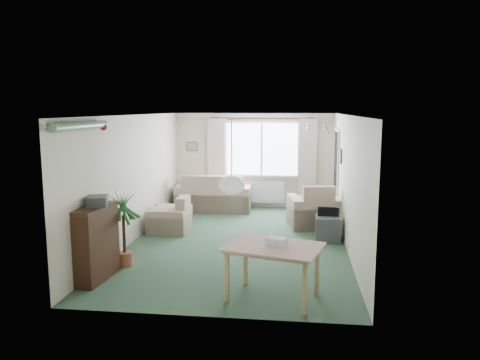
# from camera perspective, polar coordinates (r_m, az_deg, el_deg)

# --- Properties ---
(ground) EXTENTS (6.50, 6.50, 0.00)m
(ground) POSITION_cam_1_polar(r_m,az_deg,el_deg) (8.99, -0.23, -7.56)
(ground) COLOR #2D4B37
(window) EXTENTS (1.80, 0.03, 1.30)m
(window) POSITION_cam_1_polar(r_m,az_deg,el_deg) (11.86, 2.66, 3.80)
(window) COLOR white
(curtain_rod) EXTENTS (2.60, 0.03, 0.03)m
(curtain_rod) POSITION_cam_1_polar(r_m,az_deg,el_deg) (11.74, 2.66, 7.51)
(curtain_rod) COLOR black
(curtain_left) EXTENTS (0.45, 0.08, 2.00)m
(curtain_left) POSITION_cam_1_polar(r_m,az_deg,el_deg) (11.93, -2.90, 2.71)
(curtain_left) COLOR beige
(curtain_right) EXTENTS (0.45, 0.08, 2.00)m
(curtain_right) POSITION_cam_1_polar(r_m,az_deg,el_deg) (11.76, 8.22, 2.55)
(curtain_right) COLOR beige
(radiator) EXTENTS (1.20, 0.10, 0.55)m
(radiator) POSITION_cam_1_polar(r_m,az_deg,el_deg) (11.97, 2.61, -1.47)
(radiator) COLOR white
(doorway) EXTENTS (0.03, 0.95, 2.00)m
(doorway) POSITION_cam_1_polar(r_m,az_deg,el_deg) (10.90, 11.64, 0.54)
(doorway) COLOR black
(pendant_lamp) EXTENTS (0.36, 0.36, 0.36)m
(pendant_lamp) POSITION_cam_1_polar(r_m,az_deg,el_deg) (6.40, -1.02, -0.64)
(pendant_lamp) COLOR white
(tinsel_garland) EXTENTS (1.60, 1.60, 0.12)m
(tinsel_garland) POSITION_cam_1_polar(r_m,az_deg,el_deg) (6.94, -18.76, 6.27)
(tinsel_garland) COLOR #196626
(bauble_cluster_a) EXTENTS (0.20, 0.20, 0.20)m
(bauble_cluster_a) POSITION_cam_1_polar(r_m,az_deg,el_deg) (9.46, 8.34, 6.82)
(bauble_cluster_a) COLOR silver
(bauble_cluster_b) EXTENTS (0.20, 0.20, 0.20)m
(bauble_cluster_b) POSITION_cam_1_polar(r_m,az_deg,el_deg) (8.28, 10.62, 6.50)
(bauble_cluster_b) COLOR silver
(wall_picture_back) EXTENTS (0.28, 0.03, 0.22)m
(wall_picture_back) POSITION_cam_1_polar(r_m,az_deg,el_deg) (12.12, -5.87, 4.11)
(wall_picture_back) COLOR brown
(wall_picture_right) EXTENTS (0.03, 0.24, 0.30)m
(wall_picture_right) POSITION_cam_1_polar(r_m,az_deg,el_deg) (9.85, 12.17, 2.88)
(wall_picture_right) COLOR brown
(sofa) EXTENTS (1.88, 1.07, 0.92)m
(sofa) POSITION_cam_1_polar(r_m,az_deg,el_deg) (11.67, -3.23, -1.45)
(sofa) COLOR beige
(sofa) RESTS_ON ground
(armchair_corner) EXTENTS (1.21, 1.17, 0.94)m
(armchair_corner) POSITION_cam_1_polar(r_m,az_deg,el_deg) (10.17, 9.04, -3.01)
(armchair_corner) COLOR #BAAF8C
(armchair_corner) RESTS_ON ground
(armchair_left) EXTENTS (0.78, 0.83, 0.73)m
(armchair_left) POSITION_cam_1_polar(r_m,az_deg,el_deg) (9.75, -8.59, -4.12)
(armchair_left) COLOR beige
(armchair_left) RESTS_ON ground
(coffee_table) EXTENTS (0.89, 0.59, 0.37)m
(coffee_table) POSITION_cam_1_polar(r_m,az_deg,el_deg) (11.66, -1.30, -2.81)
(coffee_table) COLOR black
(coffee_table) RESTS_ON ground
(photo_frame) EXTENTS (0.12, 0.03, 0.16)m
(photo_frame) POSITION_cam_1_polar(r_m,az_deg,el_deg) (11.66, -1.75, -1.49)
(photo_frame) COLOR #4D3627
(photo_frame) RESTS_ON coffee_table
(bookshelf) EXTENTS (0.37, 0.93, 1.11)m
(bookshelf) POSITION_cam_1_polar(r_m,az_deg,el_deg) (7.27, -17.15, -7.37)
(bookshelf) COLOR black
(bookshelf) RESTS_ON ground
(hifi_box) EXTENTS (0.37, 0.42, 0.14)m
(hifi_box) POSITION_cam_1_polar(r_m,az_deg,el_deg) (7.18, -16.98, -2.44)
(hifi_box) COLOR #313135
(hifi_box) RESTS_ON bookshelf
(houseplant) EXTENTS (0.61, 0.61, 1.22)m
(houseplant) POSITION_cam_1_polar(r_m,az_deg,el_deg) (7.74, -13.98, -5.82)
(houseplant) COLOR #1B5029
(houseplant) RESTS_ON ground
(dining_table) EXTENTS (1.30, 1.04, 0.71)m
(dining_table) POSITION_cam_1_polar(r_m,az_deg,el_deg) (6.35, 4.02, -11.25)
(dining_table) COLOR tan
(dining_table) RESTS_ON ground
(gift_box) EXTENTS (0.30, 0.27, 0.12)m
(gift_box) POSITION_cam_1_polar(r_m,az_deg,el_deg) (6.25, 4.49, -7.54)
(gift_box) COLOR silver
(gift_box) RESTS_ON dining_table
(tv_cube) EXTENTS (0.49, 0.53, 0.47)m
(tv_cube) POSITION_cam_1_polar(r_m,az_deg,el_deg) (9.19, 10.65, -5.81)
(tv_cube) COLOR #333438
(tv_cube) RESTS_ON ground
(pet_bed) EXTENTS (0.68, 0.68, 0.11)m
(pet_bed) POSITION_cam_1_polar(r_m,az_deg,el_deg) (10.76, 8.05, -4.58)
(pet_bed) COLOR navy
(pet_bed) RESTS_ON ground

